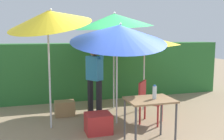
% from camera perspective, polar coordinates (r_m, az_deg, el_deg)
% --- Properties ---
extents(ground_plane, '(24.00, 24.00, 0.00)m').
position_cam_1_polar(ground_plane, '(5.55, 0.90, -11.74)').
color(ground_plane, '#9E8466').
extents(hedge_row, '(8.00, 0.70, 1.63)m').
position_cam_1_polar(hedge_row, '(7.52, -4.34, -0.13)').
color(hedge_row, '#2D7033').
rests_on(hedge_row, ground_plane).
extents(umbrella_rainbow, '(1.68, 1.62, 2.63)m').
position_cam_1_polar(umbrella_rainbow, '(5.04, -13.99, 11.31)').
color(umbrella_rainbow, silver).
rests_on(umbrella_rainbow, ground_plane).
extents(umbrella_orange, '(1.74, 1.73, 1.97)m').
position_cam_1_polar(umbrella_orange, '(6.26, 7.34, 6.34)').
color(umbrella_orange, silver).
rests_on(umbrella_orange, ground_plane).
extents(umbrella_yellow, '(1.95, 1.94, 2.48)m').
position_cam_1_polar(umbrella_yellow, '(6.31, 0.49, 11.07)').
color(umbrella_yellow, silver).
rests_on(umbrella_yellow, ground_plane).
extents(umbrella_navy, '(2.01, 2.01, 2.33)m').
position_cam_1_polar(umbrella_navy, '(5.19, 1.51, 8.26)').
color(umbrella_navy, silver).
rests_on(umbrella_navy, ground_plane).
extents(person_vendor, '(0.38, 0.51, 1.88)m').
position_cam_1_polar(person_vendor, '(5.92, -3.97, -1.16)').
color(person_vendor, black).
rests_on(person_vendor, ground_plane).
extents(chair_plastic, '(0.62, 0.62, 0.89)m').
position_cam_1_polar(chair_plastic, '(5.46, 8.13, -6.55)').
color(chair_plastic, '#B72D2D').
rests_on(chair_plastic, ground_plane).
extents(cooler_box, '(0.49, 0.42, 0.38)m').
position_cam_1_polar(cooler_box, '(4.95, -3.12, -11.90)').
color(cooler_box, red).
rests_on(cooler_box, ground_plane).
extents(crate_cardboard, '(0.46, 0.30, 0.34)m').
position_cam_1_polar(crate_cardboard, '(6.05, -10.64, -8.49)').
color(crate_cardboard, '#9E7A4C').
rests_on(crate_cardboard, ground_plane).
extents(folding_table, '(0.80, 0.60, 0.79)m').
position_cam_1_polar(folding_table, '(4.41, 8.54, -7.73)').
color(folding_table, '#4C4C51').
rests_on(folding_table, ground_plane).
extents(bottle_water, '(0.07, 0.07, 0.24)m').
position_cam_1_polar(bottle_water, '(4.38, 9.58, -4.99)').
color(bottle_water, silver).
rests_on(bottle_water, folding_table).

